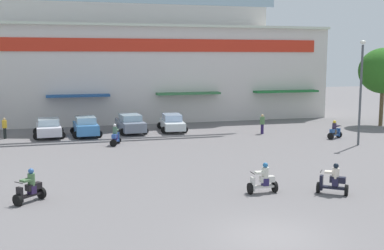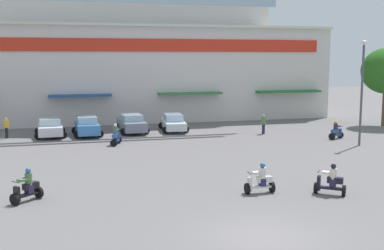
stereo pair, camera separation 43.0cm
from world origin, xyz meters
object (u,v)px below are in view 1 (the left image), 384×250
Objects in this scene: scooter_rider_0 at (30,189)px; scooter_rider_2 at (335,131)px; streetlamp_near at (361,85)px; plaza_tree_1 at (383,71)px; pedestrian_0 at (5,127)px; parked_car_3 at (172,123)px; scooter_rider_1 at (263,181)px; pedestrian_1 at (262,123)px; scooter_rider_4 at (333,181)px; scooter_rider_3 at (115,136)px; parked_car_2 at (130,124)px; parked_car_0 at (49,128)px; parked_car_1 at (86,126)px.

scooter_rider_0 is 24.87m from scooter_rider_2.
plaza_tree_1 is at bearing 45.43° from streetlamp_near.
streetlamp_near is at bearing -21.69° from pedestrian_0.
scooter_rider_1 is at bearing -91.03° from parked_car_3.
scooter_rider_0 is 23.18m from pedestrian_1.
scooter_rider_4 is 0.90× the size of pedestrian_0.
pedestrian_0 reaches higher than scooter_rider_3.
parked_car_2 is at bearing 1.93° from pedestrian_0.
parked_car_0 is 17.42m from pedestrian_1.
parked_car_2 is 3.62m from parked_car_3.
streetlamp_near is at bearing -87.62° from scooter_rider_2.
pedestrian_1 is (4.19, 17.47, 0.29)m from scooter_rider_4.
scooter_rider_2 is at bearing 47.06° from scooter_rider_1.
parked_car_0 is at bearing 116.82° from scooter_rider_1.
parked_car_1 is 3.81m from parked_car_2.
scooter_rider_2 is 0.88× the size of pedestrian_0.
parked_car_1 is 2.78× the size of scooter_rider_1.
parked_car_1 is 2.47× the size of pedestrian_1.
parked_car_3 is (10.25, 0.39, -0.01)m from parked_car_0.
scooter_rider_0 is at bearing -139.93° from pedestrian_1.
plaza_tree_1 is 23.61m from parked_car_2.
scooter_rider_4 is 0.20× the size of streetlamp_near.
scooter_rider_4 is at bearing -82.71° from parked_car_3.
pedestrian_0 reaches higher than parked_car_3.
parked_car_1 is at bearing -174.36° from parked_car_3.
plaza_tree_1 is 1.56× the size of parked_car_3.
pedestrian_1 is (6.88, -3.58, 0.18)m from parked_car_3.
parked_car_3 is at bearing 44.70° from scooter_rider_3.
scooter_rider_0 is 1.03× the size of scooter_rider_1.
plaza_tree_1 is at bearing -3.38° from parked_car_0.
pedestrian_0 is at bearing 178.53° from parked_car_0.
pedestrian_0 is (-2.70, 18.19, 0.33)m from scooter_rider_0.
plaza_tree_1 is 33.36m from pedestrian_0.
scooter_rider_4 is at bearing -63.69° from parked_car_1.
scooter_rider_2 is 0.19× the size of streetlamp_near.
parked_car_3 is 3.15× the size of scooter_rider_1.
parked_car_3 is at bearing 59.58° from scooter_rider_0.
streetlamp_near is (25.05, -9.96, 3.41)m from pedestrian_0.
streetlamp_near is (4.61, -6.69, 3.43)m from pedestrian_1.
parked_car_3 reaches higher than scooter_rider_1.
plaza_tree_1 is 4.83× the size of scooter_rider_4.
scooter_rider_1 is at bearing -7.90° from scooter_rider_0.
parked_car_3 is at bearing 88.97° from scooter_rider_1.
parked_car_1 is 19.86m from scooter_rider_2.
scooter_rider_4 is (13.55, -2.55, 0.01)m from scooter_rider_0.
parked_car_0 is 0.93× the size of parked_car_2.
scooter_rider_3 is 17.60m from scooter_rider_4.
streetlamp_near is (0.12, -2.92, 3.75)m from scooter_rider_2.
parked_car_1 reaches higher than parked_car_2.
scooter_rider_4 is 0.91× the size of pedestrian_1.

